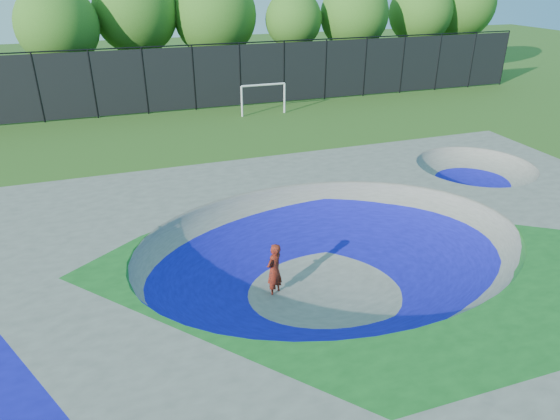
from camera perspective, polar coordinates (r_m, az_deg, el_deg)
The scene contains 7 objects.
ground at distance 14.49m, azimuth 5.83°, elevation -8.54°, with size 120.00×120.00×0.00m, color #2C5317.
skate_deck at distance 14.08m, azimuth 5.97°, elevation -6.01°, with size 22.00×14.00×1.50m, color gray.
skater at distance 13.60m, azimuth -0.68°, elevation -6.89°, with size 0.58×0.38×1.60m, color red.
skateboard at distance 14.03m, azimuth -0.67°, elevation -9.55°, with size 0.78×0.22×0.05m, color black.
soccer_goal at distance 31.35m, azimuth -1.91°, elevation 13.17°, with size 2.87×0.12×1.89m.
fence at distance 32.77m, azimuth -9.83°, elevation 14.78°, with size 48.09×0.09×4.04m.
treeline at distance 37.88m, azimuth -7.11°, elevation 21.13°, with size 53.20×7.58×8.42m.
Camera 1 is at (-5.27, -10.78, 8.13)m, focal length 32.00 mm.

